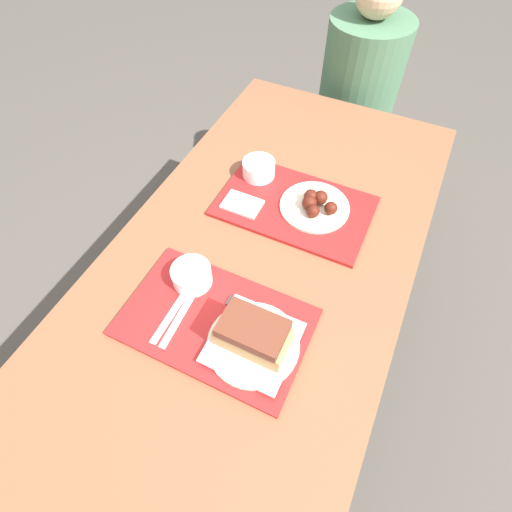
{
  "coord_description": "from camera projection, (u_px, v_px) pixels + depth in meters",
  "views": [
    {
      "loc": [
        0.26,
        -0.57,
        1.63
      ],
      "look_at": [
        0.0,
        -0.01,
        0.79
      ],
      "focal_mm": 28.0,
      "sensor_mm": 36.0,
      "label": 1
    }
  ],
  "objects": [
    {
      "name": "plastic_fork_near",
      "position": [
        172.0,
        314.0,
        0.96
      ],
      "size": [
        0.02,
        0.17,
        0.0
      ],
      "color": "white",
      "rests_on": "tray_near"
    },
    {
      "name": "napkin_far",
      "position": [
        242.0,
        204.0,
        1.18
      ],
      "size": [
        0.11,
        0.08,
        0.01
      ],
      "color": "white",
      "rests_on": "tray_far"
    },
    {
      "name": "picnic_bench_far",
      "position": [
        348.0,
        150.0,
        1.94
      ],
      "size": [
        0.75,
        0.28,
        0.45
      ],
      "color": "brown",
      "rests_on": "ground_plane"
    },
    {
      "name": "brisket_sandwich_plate",
      "position": [
        253.0,
        337.0,
        0.89
      ],
      "size": [
        0.21,
        0.21,
        0.1
      ],
      "color": "beige",
      "rests_on": "tray_near"
    },
    {
      "name": "wings_plate_far",
      "position": [
        315.0,
        205.0,
        1.16
      ],
      "size": [
        0.2,
        0.2,
        0.05
      ],
      "color": "beige",
      "rests_on": "tray_far"
    },
    {
      "name": "ground_plane",
      "position": [
        257.0,
        364.0,
        1.68
      ],
      "size": [
        12.0,
        12.0,
        0.0
      ],
      "primitive_type": "plane",
      "color": "#4C4742"
    },
    {
      "name": "tray_far",
      "position": [
        294.0,
        206.0,
        1.19
      ],
      "size": [
        0.45,
        0.28,
        0.01
      ],
      "color": "red",
      "rests_on": "picnic_table"
    },
    {
      "name": "bowl_coleslaw_far",
      "position": [
        259.0,
        168.0,
        1.23
      ],
      "size": [
        0.1,
        0.1,
        0.05
      ],
      "color": "white",
      "rests_on": "tray_far"
    },
    {
      "name": "tray_near",
      "position": [
        216.0,
        322.0,
        0.96
      ],
      "size": [
        0.45,
        0.28,
        0.01
      ],
      "color": "red",
      "rests_on": "picnic_table"
    },
    {
      "name": "plastic_knife_near",
      "position": [
        179.0,
        317.0,
        0.96
      ],
      "size": [
        0.02,
        0.17,
        0.0
      ],
      "color": "white",
      "rests_on": "tray_near"
    },
    {
      "name": "condiment_packet",
      "position": [
        235.0,
        302.0,
        0.98
      ],
      "size": [
        0.04,
        0.03,
        0.01
      ],
      "color": "#3F3F47",
      "rests_on": "tray_near"
    },
    {
      "name": "bowl_coleslaw_near",
      "position": [
        192.0,
        275.0,
        1.0
      ],
      "size": [
        0.1,
        0.1,
        0.05
      ],
      "color": "white",
      "rests_on": "tray_near"
    },
    {
      "name": "person_seated_across",
      "position": [
        361.0,
        78.0,
        1.65
      ],
      "size": [
        0.32,
        0.32,
        0.69
      ],
      "color": "#477051",
      "rests_on": "picnic_bench_far"
    },
    {
      "name": "picnic_table",
      "position": [
        257.0,
        281.0,
        1.16
      ],
      "size": [
        0.79,
        1.63,
        0.75
      ],
      "color": "brown",
      "rests_on": "ground_plane"
    }
  ]
}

